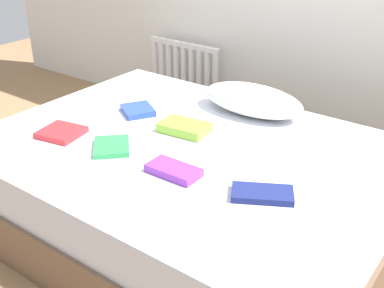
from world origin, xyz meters
TOP-DOWN VIEW (x-y plane):
  - ground_plane at (0.00, 0.00)m, footprint 8.00×8.00m
  - bed at (0.00, 0.00)m, footprint 2.00×1.50m
  - radiator at (-0.93, 1.20)m, footprint 0.63×0.04m
  - pillow at (0.06, 0.53)m, footprint 0.59×0.30m
  - textbook_green at (-0.25, -0.25)m, footprint 0.26×0.26m
  - textbook_blue at (-0.45, 0.15)m, footprint 0.24×0.23m
  - textbook_red at (-0.56, -0.29)m, footprint 0.23×0.22m
  - textbook_lime at (-0.09, 0.11)m, footprint 0.26×0.19m
  - textbook_navy at (0.53, -0.19)m, footprint 0.28×0.23m
  - textbook_purple at (0.13, -0.26)m, footprint 0.24×0.13m

SIDE VIEW (x-z plane):
  - ground_plane at x=0.00m, z-range 0.00..0.00m
  - bed at x=0.00m, z-range 0.00..0.50m
  - radiator at x=-0.93m, z-range 0.12..0.60m
  - textbook_green at x=-0.25m, z-range 0.50..0.53m
  - textbook_navy at x=0.53m, z-range 0.50..0.53m
  - textbook_red at x=-0.56m, z-range 0.50..0.53m
  - textbook_blue at x=-0.45m, z-range 0.50..0.53m
  - textbook_purple at x=0.13m, z-range 0.50..0.54m
  - textbook_lime at x=-0.09m, z-range 0.50..0.55m
  - pillow at x=0.06m, z-range 0.50..0.65m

